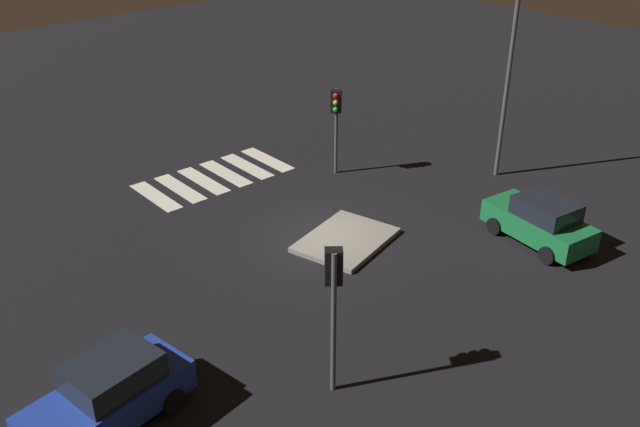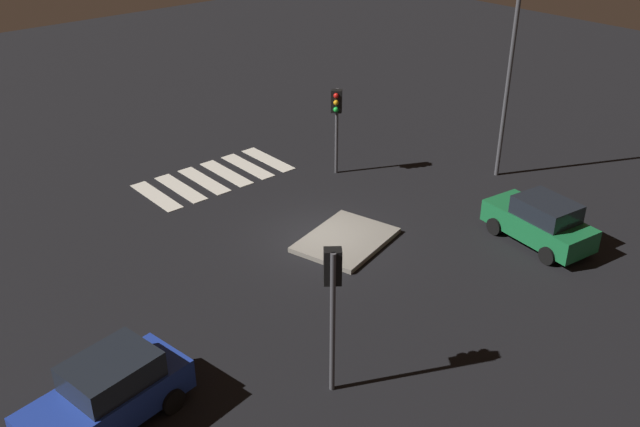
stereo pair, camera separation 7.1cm
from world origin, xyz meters
name	(u,v)px [view 1 (the left image)]	position (x,y,z in m)	size (l,w,h in m)	color
ground_plane	(320,237)	(0.00, 0.00, 0.00)	(80.00, 80.00, 0.00)	black
traffic_island	(346,240)	(-0.49, 0.87, 0.09)	(4.07, 3.45, 0.18)	gray
car_blue	(109,395)	(9.99, 3.60, 0.90)	(4.39, 2.49, 1.83)	#1E389E
car_green	(540,221)	(-5.73, 5.42, 0.87)	(2.33, 4.21, 1.76)	#196B38
traffic_light_north	(334,286)	(4.95, 6.19, 3.18)	(0.54, 0.53, 4.20)	#47474C
traffic_light_south	(336,111)	(-4.20, -3.79, 2.90)	(0.53, 0.54, 3.82)	#47474C
street_lamp	(512,49)	(-9.46, 0.87, 5.55)	(0.56, 0.56, 8.23)	#47474C
crosswalk_near	(215,177)	(0.00, -6.98, 0.01)	(6.45, 3.20, 0.02)	silver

